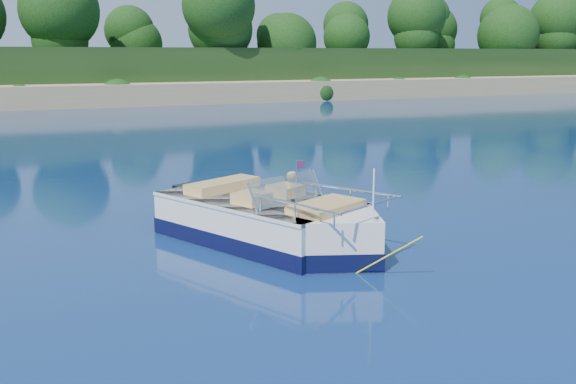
# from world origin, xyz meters

# --- Properties ---
(ground) EXTENTS (160.00, 160.00, 0.00)m
(ground) POSITION_xyz_m (0.00, 0.00, 0.00)
(ground) COLOR #0B234D
(ground) RESTS_ON ground
(shoreline) EXTENTS (170.00, 59.00, 6.00)m
(shoreline) POSITION_xyz_m (0.00, 63.77, 0.98)
(shoreline) COLOR tan
(shoreline) RESTS_ON ground
(treeline) EXTENTS (150.00, 7.12, 8.19)m
(treeline) POSITION_xyz_m (0.04, 41.01, 5.55)
(treeline) COLOR black
(treeline) RESTS_ON ground
(motorboat) EXTENTS (3.58, 5.39, 1.94)m
(motorboat) POSITION_xyz_m (-2.77, 0.77, 0.38)
(motorboat) COLOR white
(motorboat) RESTS_ON ground
(tow_tube) EXTENTS (1.69, 1.69, 0.38)m
(tow_tube) POSITION_xyz_m (-1.56, 2.91, 0.10)
(tow_tube) COLOR #FFCA00
(tow_tube) RESTS_ON ground
(boy) EXTENTS (0.58, 0.81, 1.46)m
(boy) POSITION_xyz_m (-1.52, 2.90, 0.00)
(boy) COLOR tan
(boy) RESTS_ON ground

